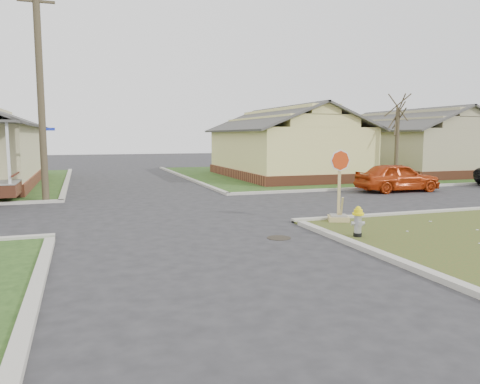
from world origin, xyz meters
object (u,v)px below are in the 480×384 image
object	(u,v)px
fire_hydrant	(358,220)
red_sedan	(397,177)
utility_pole	(40,87)
stop_sign	(339,206)

from	to	relation	value
fire_hydrant	red_sedan	world-z (taller)	red_sedan
fire_hydrant	utility_pole	bearing A→B (deg)	147.78
utility_pole	fire_hydrant	size ratio (longest dim) A/B	10.93
utility_pole	fire_hydrant	bearing A→B (deg)	-50.34
stop_sign	red_sedan	distance (m)	9.47
utility_pole	stop_sign	size ratio (longest dim) A/B	3.98
utility_pole	fire_hydrant	xyz separation A→B (m)	(8.38, -10.11, -4.16)
stop_sign	red_sedan	world-z (taller)	stop_sign
fire_hydrant	red_sedan	xyz separation A→B (m)	(7.75, 8.55, 0.21)
utility_pole	red_sedan	bearing A→B (deg)	-5.53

